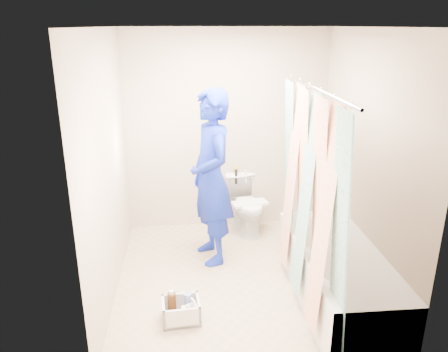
{
  "coord_description": "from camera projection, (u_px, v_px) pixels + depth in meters",
  "views": [
    {
      "loc": [
        -0.51,
        -3.79,
        2.42
      ],
      "look_at": [
        -0.12,
        0.33,
        0.98
      ],
      "focal_mm": 35.0,
      "sensor_mm": 36.0,
      "label": 1
    }
  ],
  "objects": [
    {
      "name": "cleaning_caddy",
      "position": [
        182.0,
        311.0,
        3.75
      ],
      "size": [
        0.34,
        0.28,
        0.24
      ],
      "rotation": [
        0.0,
        0.0,
        0.08
      ],
      "color": "silver",
      "rests_on": "ground"
    },
    {
      "name": "tank_lid",
      "position": [
        250.0,
        203.0,
        5.21
      ],
      "size": [
        0.45,
        0.27,
        0.03
      ],
      "primitive_type": "cube",
      "rotation": [
        0.0,
        0.0,
        0.22
      ],
      "color": "white",
      "rests_on": "toilet"
    },
    {
      "name": "curtain_rod",
      "position": [
        315.0,
        88.0,
        3.41
      ],
      "size": [
        0.02,
        1.9,
        0.02
      ],
      "primitive_type": "cylinder",
      "rotation": [
        1.57,
        0.0,
        0.0
      ],
      "color": "silver",
      "rests_on": "wall_back"
    },
    {
      "name": "floor",
      "position": [
        239.0,
        278.0,
        4.4
      ],
      "size": [
        2.6,
        2.6,
        0.0
      ],
      "primitive_type": "plane",
      "color": "tan",
      "rests_on": "ground"
    },
    {
      "name": "wall_front",
      "position": [
        267.0,
        226.0,
        2.79
      ],
      "size": [
        2.4,
        0.02,
        2.4
      ],
      "primitive_type": "cube",
      "color": "tan",
      "rests_on": "ground"
    },
    {
      "name": "toilet",
      "position": [
        246.0,
        204.0,
        5.32
      ],
      "size": [
        0.52,
        0.74,
        0.68
      ],
      "primitive_type": "imported",
      "rotation": [
        0.0,
        0.0,
        0.22
      ],
      "color": "white",
      "rests_on": "ground"
    },
    {
      "name": "wall_left",
      "position": [
        108.0,
        168.0,
        3.9
      ],
      "size": [
        0.02,
        2.6,
        2.4
      ],
      "primitive_type": "cube",
      "color": "tan",
      "rests_on": "ground"
    },
    {
      "name": "ceiling",
      "position": [
        242.0,
        27.0,
        3.61
      ],
      "size": [
        2.4,
        2.6,
        0.02
      ],
      "primitive_type": "cube",
      "color": "white",
      "rests_on": "wall_back"
    },
    {
      "name": "bathtub",
      "position": [
        337.0,
        273.0,
        3.99
      ],
      "size": [
        0.7,
        1.75,
        0.5
      ],
      "color": "white",
      "rests_on": "ground"
    },
    {
      "name": "wall_right",
      "position": [
        367.0,
        161.0,
        4.11
      ],
      "size": [
        0.02,
        2.6,
        2.4
      ],
      "primitive_type": "cube",
      "color": "tan",
      "rests_on": "ground"
    },
    {
      "name": "wall_back",
      "position": [
        227.0,
        132.0,
        5.23
      ],
      "size": [
        2.4,
        0.02,
        2.4
      ],
      "primitive_type": "cube",
      "color": "tan",
      "rests_on": "ground"
    },
    {
      "name": "plumber",
      "position": [
        211.0,
        178.0,
        4.5
      ],
      "size": [
        0.6,
        0.76,
        1.84
      ],
      "primitive_type": "imported",
      "rotation": [
        0.0,
        0.0,
        -1.3
      ],
      "color": "#1028A2",
      "rests_on": "ground"
    },
    {
      "name": "tank_internals",
      "position": [
        239.0,
        175.0,
        5.37
      ],
      "size": [
        0.16,
        0.07,
        0.22
      ],
      "color": "black",
      "rests_on": "toilet"
    },
    {
      "name": "shower_curtain",
      "position": [
        307.0,
        198.0,
        3.71
      ],
      "size": [
        0.06,
        1.75,
        1.8
      ],
      "primitive_type": "cube",
      "color": "white",
      "rests_on": "curtain_rod"
    }
  ]
}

